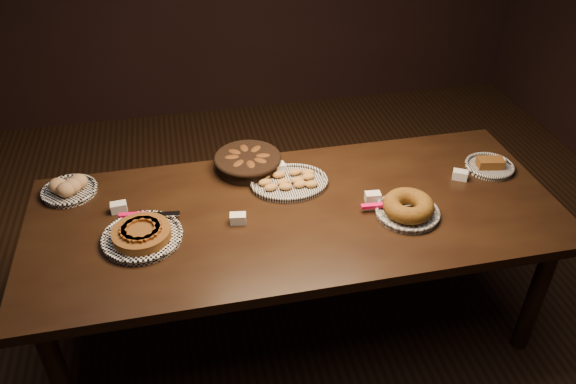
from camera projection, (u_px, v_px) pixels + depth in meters
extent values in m
plane|color=black|center=(296.00, 322.00, 2.98)|extent=(5.00, 5.00, 0.00)
cube|color=black|center=(297.00, 214.00, 2.56)|extent=(2.40, 1.00, 0.05)
cylinder|color=black|center=(59.00, 377.00, 2.29)|extent=(0.08, 0.08, 0.70)
cylinder|color=black|center=(536.00, 295.00, 2.66)|extent=(0.08, 0.08, 0.70)
cylinder|color=black|center=(76.00, 254.00, 2.89)|extent=(0.08, 0.08, 0.70)
cylinder|color=black|center=(463.00, 202.00, 3.26)|extent=(0.08, 0.08, 0.70)
torus|color=white|center=(142.00, 236.00, 2.37)|extent=(0.34, 0.34, 0.02)
cylinder|color=#462E0E|center=(142.00, 234.00, 2.36)|extent=(0.31, 0.31, 0.04)
cube|color=#54220E|center=(156.00, 229.00, 2.34)|extent=(0.05, 0.09, 0.01)
cube|color=#54220E|center=(156.00, 224.00, 2.37)|extent=(0.05, 0.09, 0.01)
cube|color=#54220E|center=(151.00, 220.00, 2.39)|extent=(0.08, 0.07, 0.01)
cube|color=#54220E|center=(143.00, 219.00, 2.40)|extent=(0.09, 0.04, 0.01)
cube|color=#54220E|center=(134.00, 221.00, 2.39)|extent=(0.09, 0.06, 0.01)
cube|color=#54220E|center=(127.00, 225.00, 2.36)|extent=(0.07, 0.08, 0.01)
cube|color=#54220E|center=(124.00, 231.00, 2.33)|extent=(0.02, 0.08, 0.01)
cube|color=#54220E|center=(127.00, 236.00, 2.31)|extent=(0.07, 0.08, 0.01)
cube|color=#54220E|center=(134.00, 239.00, 2.29)|extent=(0.09, 0.06, 0.01)
cube|color=#54220E|center=(143.00, 239.00, 2.29)|extent=(0.09, 0.04, 0.01)
cube|color=#54220E|center=(152.00, 235.00, 2.31)|extent=(0.08, 0.07, 0.01)
cube|color=#FF0C5B|center=(133.00, 215.00, 2.46)|extent=(0.12, 0.04, 0.02)
cube|color=silver|center=(163.00, 214.00, 2.48)|extent=(0.15, 0.05, 0.00)
torus|color=black|center=(289.00, 181.00, 2.69)|extent=(0.30, 0.30, 0.02)
ellipsoid|color=#A77030|center=(271.00, 187.00, 2.64)|extent=(0.07, 0.05, 0.03)
ellipsoid|color=#A77030|center=(286.00, 187.00, 2.64)|extent=(0.07, 0.05, 0.03)
ellipsoid|color=#A77030|center=(300.00, 184.00, 2.66)|extent=(0.07, 0.05, 0.03)
ellipsoid|color=#A77030|center=(312.00, 184.00, 2.66)|extent=(0.07, 0.04, 0.03)
ellipsoid|color=#A77030|center=(265.00, 182.00, 2.67)|extent=(0.07, 0.05, 0.03)
ellipsoid|color=#A77030|center=(283.00, 182.00, 2.67)|extent=(0.07, 0.05, 0.03)
ellipsoid|color=#A77030|center=(297.00, 180.00, 2.69)|extent=(0.07, 0.05, 0.03)
ellipsoid|color=#A77030|center=(308.00, 177.00, 2.71)|extent=(0.07, 0.04, 0.03)
ellipsoid|color=#A77030|center=(264.00, 176.00, 2.71)|extent=(0.07, 0.05, 0.03)
ellipsoid|color=#A77030|center=(279.00, 174.00, 2.73)|extent=(0.07, 0.05, 0.03)
ellipsoid|color=#A77030|center=(295.00, 172.00, 2.74)|extent=(0.07, 0.05, 0.03)
ellipsoid|color=#A77030|center=(308.00, 173.00, 2.74)|extent=(0.07, 0.06, 0.03)
torus|color=black|center=(408.00, 211.00, 2.50)|extent=(0.29, 0.29, 0.02)
torus|color=brown|center=(408.00, 206.00, 2.48)|extent=(0.24, 0.24, 0.08)
cube|color=#FF0C5B|center=(374.00, 206.00, 2.52)|extent=(0.12, 0.03, 0.02)
cube|color=silver|center=(402.00, 204.00, 2.54)|extent=(0.15, 0.04, 0.00)
cylinder|color=black|center=(248.00, 162.00, 2.79)|extent=(0.37, 0.37, 0.08)
torus|color=black|center=(248.00, 158.00, 2.78)|extent=(0.34, 0.34, 0.03)
ellipsoid|color=black|center=(263.00, 158.00, 2.78)|extent=(0.11, 0.07, 0.05)
ellipsoid|color=black|center=(256.00, 152.00, 2.83)|extent=(0.11, 0.11, 0.05)
ellipsoid|color=black|center=(244.00, 151.00, 2.84)|extent=(0.06, 0.10, 0.05)
ellipsoid|color=black|center=(235.00, 155.00, 2.81)|extent=(0.11, 0.11, 0.05)
ellipsoid|color=black|center=(232.00, 160.00, 2.77)|extent=(0.10, 0.06, 0.05)
ellipsoid|color=black|center=(239.00, 166.00, 2.73)|extent=(0.11, 0.11, 0.05)
ellipsoid|color=black|center=(251.00, 167.00, 2.72)|extent=(0.06, 0.10, 0.05)
ellipsoid|color=black|center=(260.00, 163.00, 2.75)|extent=(0.11, 0.11, 0.05)
torus|color=white|center=(69.00, 190.00, 2.64)|extent=(0.26, 0.26, 0.02)
ellipsoid|color=#B18151|center=(58.00, 186.00, 2.62)|extent=(0.09, 0.09, 0.07)
ellipsoid|color=#B18151|center=(78.00, 182.00, 2.64)|extent=(0.09, 0.09, 0.07)
ellipsoid|color=#B18151|center=(66.00, 189.00, 2.59)|extent=(0.09, 0.09, 0.07)
ellipsoid|color=#B18151|center=(72.00, 186.00, 2.61)|extent=(0.09, 0.09, 0.07)
torus|color=black|center=(490.00, 165.00, 2.81)|extent=(0.24, 0.24, 0.02)
cube|color=#462E0E|center=(490.00, 163.00, 2.80)|extent=(0.14, 0.09, 0.04)
cube|color=white|center=(238.00, 219.00, 2.46)|extent=(0.08, 0.05, 0.04)
cube|color=white|center=(278.00, 168.00, 2.78)|extent=(0.08, 0.06, 0.04)
cube|color=white|center=(373.00, 197.00, 2.58)|extent=(0.07, 0.05, 0.04)
cube|color=white|center=(119.00, 207.00, 2.52)|extent=(0.07, 0.05, 0.04)
cube|color=white|center=(460.00, 175.00, 2.73)|extent=(0.08, 0.07, 0.04)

